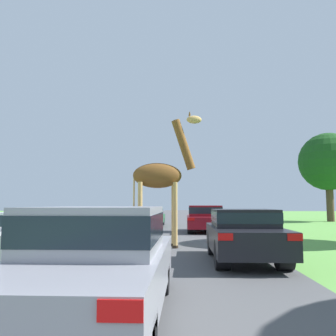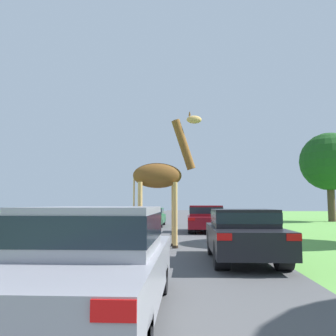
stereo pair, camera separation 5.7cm
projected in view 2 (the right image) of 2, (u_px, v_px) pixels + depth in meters
road at (173, 223)px, 28.99m from camera, size 7.32×120.00×0.00m
giraffe_near_road at (162, 177)px, 12.84m from camera, size 2.55×0.90×4.96m
car_lead_maroon at (96, 259)px, 4.80m from camera, size 1.77×4.72×1.49m
car_queue_right at (152, 216)px, 24.63m from camera, size 1.72×4.82×1.26m
car_queue_left at (206, 218)px, 19.64m from camera, size 1.96×4.14×1.45m
car_far_ahead at (130, 223)px, 15.76m from camera, size 1.77×3.97×1.31m
car_verge_right at (244, 233)px, 9.55m from camera, size 1.78×4.17×1.39m
car_rear_follower at (38, 235)px, 9.56m from camera, size 1.84×4.28×1.32m
tree_right_cluster at (329, 162)px, 31.72m from camera, size 5.15×5.15×7.90m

